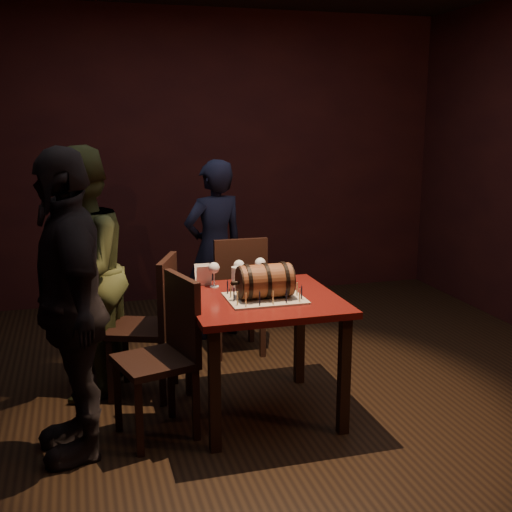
# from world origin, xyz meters

# --- Properties ---
(room_shell) EXTENTS (5.04, 5.04, 2.80)m
(room_shell) POSITION_xyz_m (0.00, 0.00, 1.40)
(room_shell) COLOR black
(room_shell) RESTS_ON ground
(pub_table) EXTENTS (0.90, 0.90, 0.75)m
(pub_table) POSITION_xyz_m (-0.10, -0.18, 0.64)
(pub_table) COLOR #480D0C
(pub_table) RESTS_ON ground
(cake_board) EXTENTS (0.45, 0.35, 0.01)m
(cake_board) POSITION_xyz_m (-0.10, -0.24, 0.76)
(cake_board) COLOR #AE9F8C
(cake_board) RESTS_ON pub_table
(barrel_cake) EXTENTS (0.37, 0.22, 0.22)m
(barrel_cake) POSITION_xyz_m (-0.10, -0.24, 0.86)
(barrel_cake) COLOR brown
(barrel_cake) RESTS_ON cake_board
(birthday_candles) EXTENTS (0.40, 0.30, 0.09)m
(birthday_candles) POSITION_xyz_m (-0.10, -0.23, 0.80)
(birthday_candles) COLOR #E8D48B
(birthday_candles) RESTS_ON cake_board
(wine_glass_left) EXTENTS (0.07, 0.07, 0.16)m
(wine_glass_left) POSITION_xyz_m (-0.33, 0.12, 0.87)
(wine_glass_left) COLOR silver
(wine_glass_left) RESTS_ON pub_table
(wine_glass_mid) EXTENTS (0.07, 0.07, 0.16)m
(wine_glass_mid) POSITION_xyz_m (-0.16, 0.13, 0.87)
(wine_glass_mid) COLOR silver
(wine_glass_mid) RESTS_ON pub_table
(wine_glass_right) EXTENTS (0.07, 0.07, 0.16)m
(wine_glass_right) POSITION_xyz_m (-0.01, 0.16, 0.87)
(wine_glass_right) COLOR silver
(wine_glass_right) RESTS_ON pub_table
(pint_of_ale) EXTENTS (0.07, 0.07, 0.15)m
(pint_of_ale) POSITION_xyz_m (-0.21, -0.00, 0.82)
(pint_of_ale) COLOR silver
(pint_of_ale) RESTS_ON pub_table
(menu_card) EXTENTS (0.10, 0.05, 0.13)m
(menu_card) POSITION_xyz_m (-0.39, 0.18, 0.81)
(menu_card) COLOR white
(menu_card) RESTS_ON pub_table
(chair_back) EXTENTS (0.40, 0.40, 0.93)m
(chair_back) POSITION_xyz_m (-0.00, 0.81, 0.52)
(chair_back) COLOR black
(chair_back) RESTS_ON ground
(chair_left_rear) EXTENTS (0.52, 0.52, 0.93)m
(chair_left_rear) POSITION_xyz_m (-0.70, 0.28, 0.52)
(chair_left_rear) COLOR black
(chair_left_rear) RESTS_ON ground
(chair_left_front) EXTENTS (0.49, 0.49, 0.93)m
(chair_left_front) POSITION_xyz_m (-0.69, -0.27, 0.52)
(chair_left_front) COLOR black
(chair_left_front) RESTS_ON ground
(person_back) EXTENTS (0.61, 0.49, 1.47)m
(person_back) POSITION_xyz_m (-0.07, 1.30, 0.73)
(person_back) COLOR black
(person_back) RESTS_ON ground
(person_left_rear) EXTENTS (0.82, 0.94, 1.63)m
(person_left_rear) POSITION_xyz_m (-1.15, 0.44, 0.82)
(person_left_rear) COLOR #383D1E
(person_left_rear) RESTS_ON ground
(person_left_front) EXTENTS (0.53, 1.03, 1.67)m
(person_left_front) POSITION_xyz_m (-1.21, -0.34, 0.84)
(person_left_front) COLOR black
(person_left_front) RESTS_ON ground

